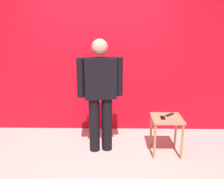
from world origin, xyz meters
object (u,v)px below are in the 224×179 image
Objects in this scene: side_table at (166,124)px; cell_phone at (163,118)px; standing_person at (100,90)px; tv_remote at (170,115)px.

cell_phone is at bearing -161.66° from side_table.
cell_phone is (0.95, -0.10, -0.40)m from standing_person.
cell_phone is 0.18m from tv_remote.
side_table is (1.02, -0.07, -0.51)m from standing_person.
standing_person reaches higher than cell_phone.
standing_person reaches higher than tv_remote.
tv_remote is (1.08, 0.02, -0.39)m from standing_person.
standing_person is 3.02× the size of side_table.
tv_remote is (0.13, 0.12, 0.01)m from cell_phone.
standing_person is 1.14m from side_table.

